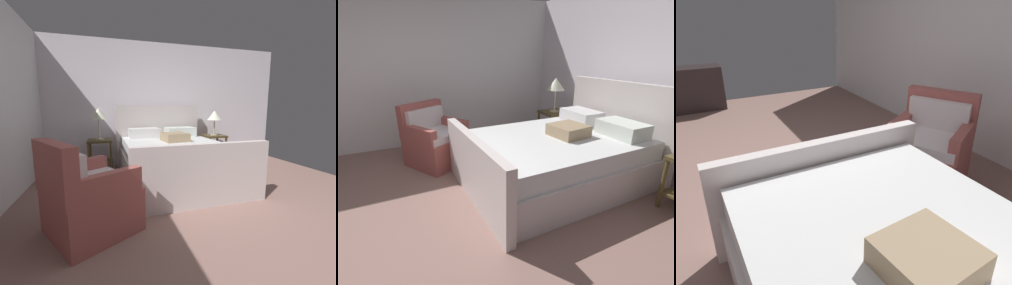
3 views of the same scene
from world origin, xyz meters
The scene contains 8 objects.
ground_plane centered at (0.00, 0.00, -0.01)m, with size 5.02×6.52×0.02m, color #86635A.
wall_back centered at (0.00, 3.32, 1.26)m, with size 5.14×0.12×2.52m, color white.
bed centered at (-0.29, 2.05, 0.35)m, with size 1.76×2.26×1.23m.
nightstand_right centered at (0.90, 2.87, 0.40)m, with size 0.44×0.44×0.60m.
table_lamp_right centered at (0.90, 2.87, 1.01)m, with size 0.32×0.32×0.53m.
nightstand_left centered at (-1.47, 2.84, 0.40)m, with size 0.44×0.44×0.60m.
table_lamp_left centered at (-1.47, 2.84, 1.07)m, with size 0.30×0.30×0.59m.
armchair centered at (-1.56, 0.74, 0.35)m, with size 0.99×0.99×0.90m.
Camera 1 is at (-1.36, -1.31, 1.17)m, focal length 23.02 mm.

